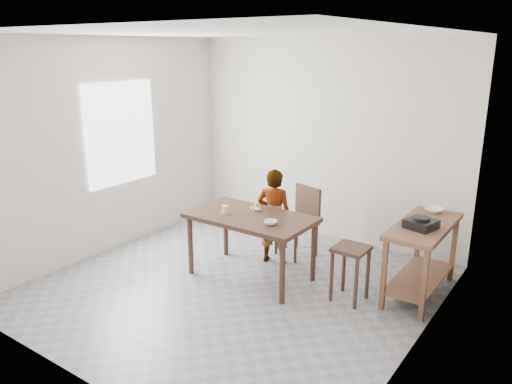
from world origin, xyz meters
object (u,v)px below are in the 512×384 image
Objects in this scene: dining_table at (251,246)px; stool at (350,274)px; prep_counter at (421,259)px; dining_chair at (296,222)px; child at (274,217)px.

dining_table is 1.17m from stool.
prep_counter is 1.63m from dining_chair.
child is 1.26m from stool.
child is (-1.73, -0.20, 0.19)m from prep_counter.
child is 0.40m from dining_chair.
stool is at bearing -17.21° from dining_chair.
stool is at bearing 7.19° from dining_table.
dining_table is 1.86m from prep_counter.
dining_chair is (-1.62, 0.15, 0.04)m from prep_counter.
dining_table is 0.86m from dining_chair.
dining_chair is 1.29m from stool.
stool is at bearing -135.22° from prep_counter.
dining_table is 1.17× the size of prep_counter.
prep_counter is at bearing 10.96° from dining_chair.
prep_counter reaches higher than dining_table.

